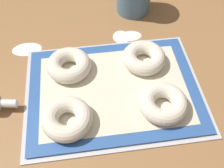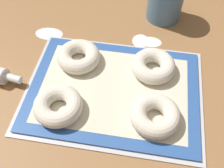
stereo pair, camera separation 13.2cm
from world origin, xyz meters
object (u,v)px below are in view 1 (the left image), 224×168
(bagel_front_right, at_px, (163,103))
(bagel_back_left, at_px, (69,65))
(baking_tray, at_px, (112,90))
(bagel_front_left, at_px, (67,119))
(bagel_back_right, at_px, (144,58))

(bagel_front_right, height_order, bagel_back_left, same)
(bagel_front_right, bearing_deg, baking_tray, 146.98)
(bagel_front_left, relative_size, bagel_front_right, 1.00)
(bagel_front_right, bearing_deg, bagel_back_left, 145.28)
(baking_tray, bearing_deg, bagel_back_right, 38.15)
(bagel_back_right, bearing_deg, bagel_front_left, -142.98)
(baking_tray, relative_size, bagel_front_right, 3.85)
(bagel_front_left, relative_size, bagel_back_left, 1.00)
(bagel_back_right, bearing_deg, bagel_front_right, -84.39)
(bagel_front_right, relative_size, bagel_back_left, 1.00)
(baking_tray, bearing_deg, bagel_front_left, -143.96)
(bagel_front_left, bearing_deg, baking_tray, 36.04)
(baking_tray, xyz_separation_m, bagel_front_left, (-0.13, -0.09, 0.03))
(baking_tray, xyz_separation_m, bagel_front_right, (0.13, -0.08, 0.03))
(bagel_front_right, xyz_separation_m, bagel_back_left, (-0.24, 0.17, 0.00))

